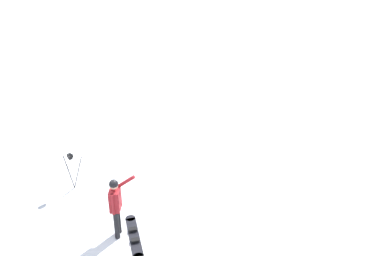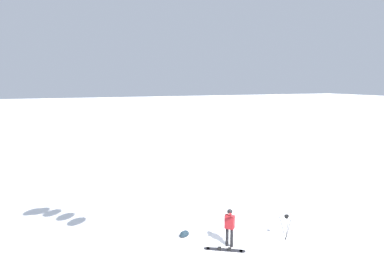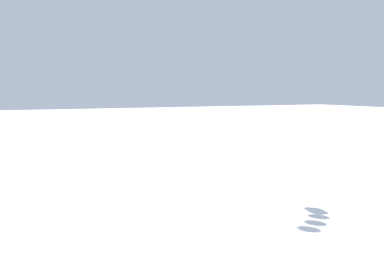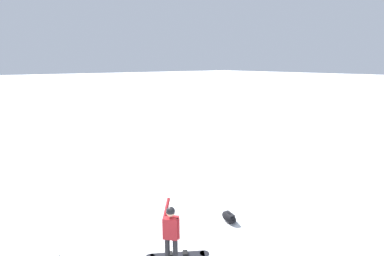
{
  "view_description": "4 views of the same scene",
  "coord_description": "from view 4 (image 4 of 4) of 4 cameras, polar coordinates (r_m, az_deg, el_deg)",
  "views": [
    {
      "loc": [
        -5.14,
        -7.7,
        7.58
      ],
      "look_at": [
        1.21,
        -1.91,
        3.31
      ],
      "focal_mm": 39.58,
      "sensor_mm": 36.0,
      "label": 1
    },
    {
      "loc": [
        13.35,
        -7.78,
        7.36
      ],
      "look_at": [
        2.42,
        -3.11,
        5.79
      ],
      "focal_mm": 33.36,
      "sensor_mm": 36.0,
      "label": 2
    },
    {
      "loc": [
        6.85,
        6.52,
        7.37
      ],
      "look_at": [
        2.62,
        -3.31,
        6.2
      ],
      "focal_mm": 30.01,
      "sensor_mm": 36.0,
      "label": 3
    },
    {
      "loc": [
        -5.79,
        3.66,
        5.43
      ],
      "look_at": [
        1.27,
        -1.96,
        3.42
      ],
      "focal_mm": 27.49,
      "sensor_mm": 36.0,
      "label": 4
    }
  ],
  "objects": [
    {
      "name": "gear_bag_small",
      "position": [
        10.78,
        7.18,
        -16.77
      ],
      "size": [
        0.75,
        0.47,
        0.31
      ],
      "color": "black",
      "rests_on": "ground_plane"
    },
    {
      "name": "snowboard",
      "position": [
        9.22,
        -2.81,
        -23.34
      ],
      "size": [
        1.12,
        1.59,
        0.1
      ],
      "color": "black",
      "rests_on": "ground_plane"
    },
    {
      "name": "snowboarder",
      "position": [
        8.31,
        -4.09,
        -19.12
      ],
      "size": [
        0.75,
        0.53,
        1.76
      ],
      "color": "black",
      "rests_on": "ground_plane"
    }
  ]
}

